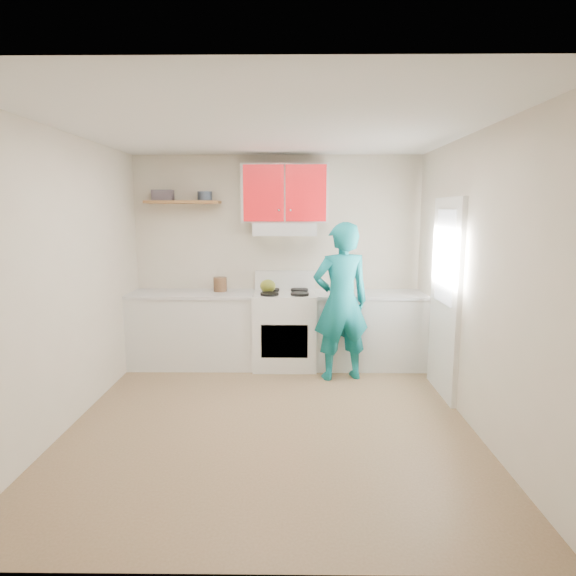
{
  "coord_description": "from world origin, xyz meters",
  "views": [
    {
      "loc": [
        0.2,
        -4.15,
        1.91
      ],
      "look_at": [
        0.15,
        0.55,
        1.15
      ],
      "focal_mm": 29.7,
      "sensor_mm": 36.0,
      "label": 1
    }
  ],
  "objects_px": {
    "tin": "(205,196)",
    "crock": "(220,285)",
    "person": "(341,302)",
    "stove": "(285,330)",
    "kettle": "(268,286)"
  },
  "relations": [
    {
      "from": "tin",
      "to": "crock",
      "type": "relative_size",
      "value": 0.91
    },
    {
      "from": "crock",
      "to": "person",
      "type": "height_order",
      "value": "person"
    },
    {
      "from": "stove",
      "to": "tin",
      "type": "height_order",
      "value": "tin"
    },
    {
      "from": "kettle",
      "to": "person",
      "type": "relative_size",
      "value": 0.11
    },
    {
      "from": "stove",
      "to": "crock",
      "type": "relative_size",
      "value": 4.65
    },
    {
      "from": "kettle",
      "to": "person",
      "type": "bearing_deg",
      "value": -33.67
    },
    {
      "from": "stove",
      "to": "kettle",
      "type": "relative_size",
      "value": 4.75
    },
    {
      "from": "kettle",
      "to": "crock",
      "type": "relative_size",
      "value": 0.98
    },
    {
      "from": "crock",
      "to": "person",
      "type": "bearing_deg",
      "value": -21.0
    },
    {
      "from": "kettle",
      "to": "crock",
      "type": "bearing_deg",
      "value": 167.06
    },
    {
      "from": "tin",
      "to": "crock",
      "type": "height_order",
      "value": "tin"
    },
    {
      "from": "kettle",
      "to": "person",
      "type": "xyz_separation_m",
      "value": [
        0.85,
        -0.47,
        -0.11
      ]
    },
    {
      "from": "tin",
      "to": "crock",
      "type": "distance_m",
      "value": 1.11
    },
    {
      "from": "person",
      "to": "tin",
      "type": "bearing_deg",
      "value": -33.19
    },
    {
      "from": "kettle",
      "to": "crock",
      "type": "distance_m",
      "value": 0.61
    }
  ]
}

